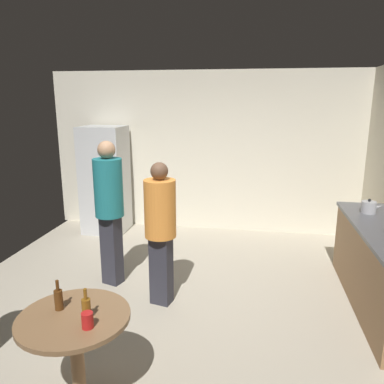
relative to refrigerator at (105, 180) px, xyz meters
name	(u,v)px	position (x,y,z in m)	size (l,w,h in m)	color
ground_plane	(172,306)	(1.64, -2.20, -0.95)	(5.20, 5.20, 0.10)	#B2A893
wall_back	(204,152)	(1.64, 0.43, 0.45)	(5.32, 0.06, 2.70)	silver
refrigerator	(105,180)	(0.00, 0.00, 0.00)	(0.70, 0.68, 1.80)	silver
kitchen_counter	(384,269)	(3.92, -1.91, -0.45)	(0.64, 2.18, 0.90)	olive
kettle	(369,207)	(3.87, -1.30, 0.07)	(0.24, 0.17, 0.18)	#B2B2B7
foreground_table	(75,329)	(1.28, -3.74, -0.27)	(0.80, 0.80, 0.73)	olive
beer_bottle_amber	(86,308)	(1.39, -3.76, -0.08)	(0.06, 0.06, 0.23)	#8C5919
beer_bottle_brown	(59,299)	(1.14, -3.67, -0.08)	(0.06, 0.06, 0.23)	#593314
plastic_cup_red	(87,320)	(1.44, -3.86, -0.11)	(0.08, 0.08, 0.11)	red
person_in_orange_shirt	(160,224)	(1.53, -2.21, 0.03)	(0.41, 0.41, 1.60)	#2D2D38
person_in_teal_shirt	(109,202)	(0.81, -1.85, 0.14)	(0.43, 0.43, 1.77)	#2D2D38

